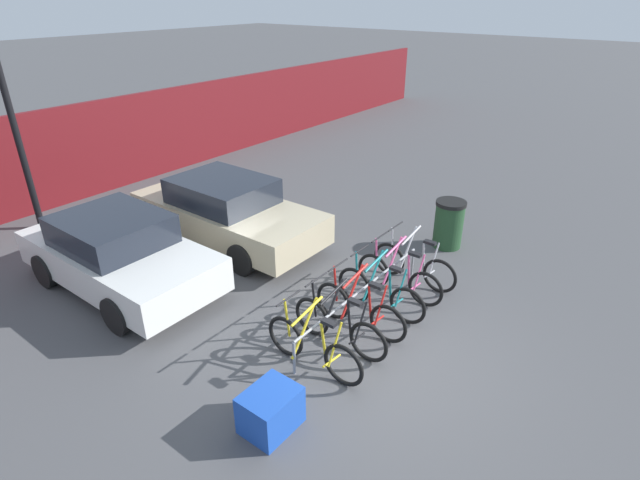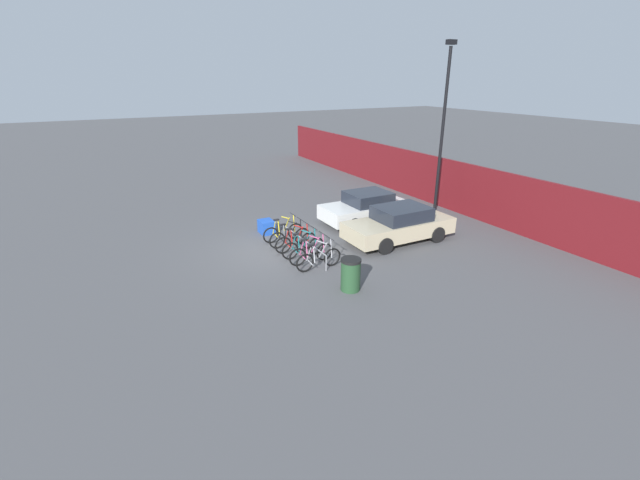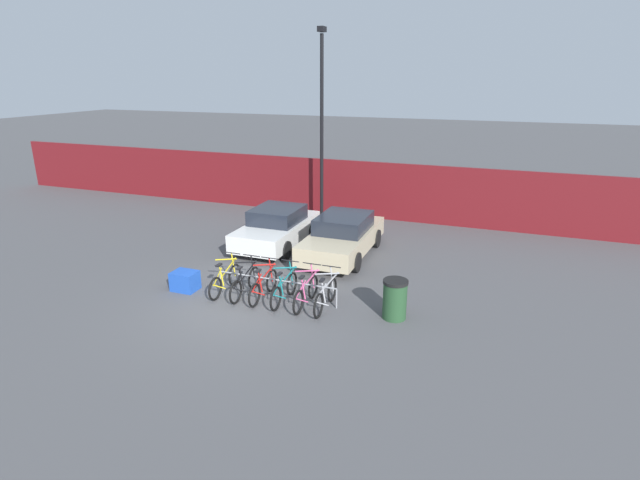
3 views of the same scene
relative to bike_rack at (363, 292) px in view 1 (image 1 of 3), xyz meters
The scene contains 13 objects.
ground_plane 1.13m from the bike_rack, 138.82° to the right, with size 120.00×120.00×0.00m, color #4C4C4F.
hoarding_wall 8.89m from the bike_rack, 95.00° to the left, with size 36.00×0.16×2.40m, color maroon.
bike_rack is the anchor object (origin of this frame).
bicycle_yellow 1.51m from the bike_rack, behind, with size 0.68×1.71×1.05m.
bicycle_black 0.89m from the bike_rack, behind, with size 0.68×1.71×1.05m.
bicycle_red 0.36m from the bike_rack, 154.23° to the right, with size 0.68×1.71×1.05m.
bicycle_teal 0.36m from the bike_rack, 25.41° to the right, with size 0.68×1.71×1.05m.
bicycle_pink 0.97m from the bike_rack, ahead, with size 0.68×1.71×1.05m.
bicycle_silver 1.51m from the bike_rack, ahead, with size 0.68×1.71×1.05m.
car_white 4.45m from the bike_rack, 114.78° to the left, with size 1.91×3.97×1.40m.
car_beige 3.97m from the bike_rack, 80.61° to the left, with size 1.91×4.37×1.40m.
trash_bin 3.30m from the bike_rack, ahead, with size 0.63×0.63×1.03m.
cargo_crate 2.71m from the bike_rack, behind, with size 0.70×0.56×0.55m, color blue.
Camera 1 is at (-5.15, -3.00, 4.94)m, focal length 28.00 mm.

